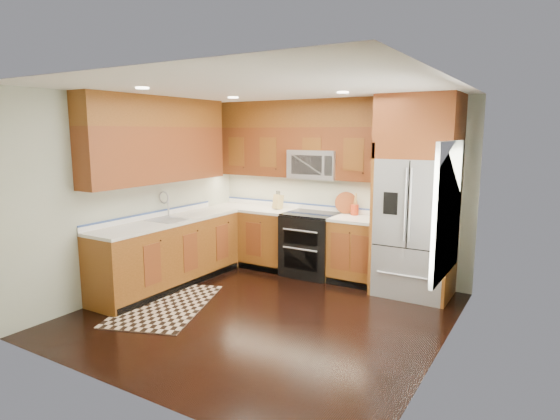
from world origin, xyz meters
The scene contains 16 objects.
ground centered at (0.00, 0.00, 0.00)m, with size 4.00×4.00×0.00m, color black.
wall_back centered at (0.00, 2.00, 1.30)m, with size 4.00×0.02×2.60m, color beige.
wall_left centered at (-2.00, 0.00, 1.30)m, with size 0.02×4.00×2.60m, color beige.
wall_right centered at (2.00, 0.00, 1.30)m, with size 0.02×4.00×2.60m, color beige.
window centered at (1.98, 0.20, 1.40)m, with size 0.04×1.10×1.30m.
base_cabinets centered at (-1.23, 0.90, 0.45)m, with size 2.85×3.00×0.90m.
countertop centered at (-1.09, 1.01, 0.92)m, with size 2.86×3.01×0.04m.
upper_cabinets centered at (-1.15, 1.09, 2.02)m, with size 2.85×3.00×1.15m.
range centered at (-0.25, 1.67, 0.47)m, with size 0.76×0.67×0.95m.
microwave centered at (-0.25, 1.80, 1.66)m, with size 0.76×0.40×0.42m.
refrigerator centered at (1.30, 1.63, 1.30)m, with size 0.98×0.75×2.60m.
sink_faucet centered at (-1.73, 0.23, 0.99)m, with size 0.54×0.44×0.37m.
rug centered at (-1.20, -0.40, 0.01)m, with size 0.96×1.60×0.01m, color black.
knife_block centered at (-0.88, 1.77, 1.06)m, with size 0.12×0.15×0.29m.
utensil_crock centered at (0.35, 1.88, 1.05)m, with size 0.12×0.12×0.32m.
cutting_board centered at (0.19, 1.94, 0.95)m, with size 0.33×0.33×0.02m, color brown.
Camera 1 is at (2.88, -4.41, 2.13)m, focal length 30.00 mm.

